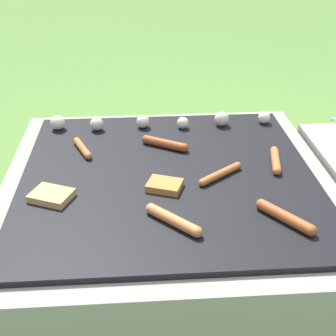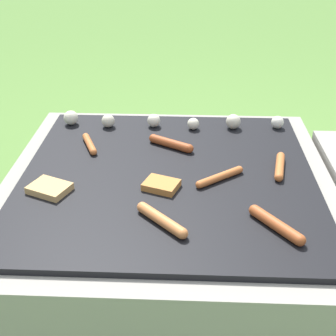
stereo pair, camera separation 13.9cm
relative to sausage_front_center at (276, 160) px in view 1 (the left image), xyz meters
name	(u,v)px [view 1 (the left image)]	position (x,y,z in m)	size (l,w,h in m)	color
ground_plane	(168,274)	(-0.34, -0.04, -0.41)	(14.00, 14.00, 0.00)	#567F38
grill	(168,228)	(-0.34, -0.04, -0.21)	(0.99, 0.99, 0.40)	gray
sausage_front_right	(285,217)	(-0.06, -0.30, 0.00)	(0.12, 0.15, 0.03)	#A34C23
sausage_mid_left	(220,174)	(-0.18, -0.07, 0.00)	(0.14, 0.11, 0.02)	#B7602D
sausage_front_center	(276,160)	(0.00, 0.00, 0.00)	(0.05, 0.16, 0.03)	#B7602D
sausage_back_center	(165,143)	(-0.34, 0.14, 0.00)	(0.15, 0.10, 0.03)	#93421E
sausage_back_right	(173,220)	(-0.34, -0.29, 0.00)	(0.14, 0.14, 0.03)	#C6753D
sausage_mid_right	(82,148)	(-0.61, 0.13, 0.00)	(0.07, 0.14, 0.02)	#B7602D
bread_slice_center	(51,196)	(-0.67, -0.15, 0.00)	(0.13, 0.12, 0.02)	tan
bread_slice_left	(165,185)	(-0.35, -0.12, 0.00)	(0.11, 0.10, 0.02)	#B27033
mushroom_row	(156,121)	(-0.36, 0.30, 0.01)	(0.80, 0.07, 0.05)	beige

